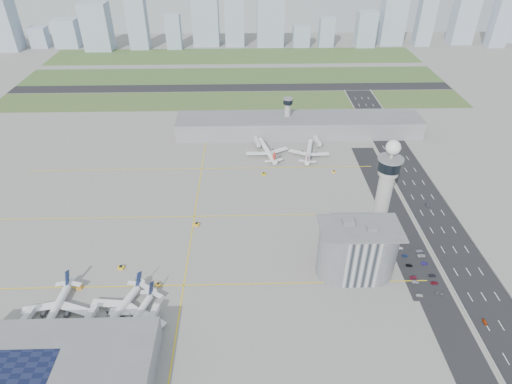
{
  "coord_description": "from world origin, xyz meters",
  "views": [
    {
      "loc": [
        -5.88,
        -190.41,
        167.42
      ],
      "look_at": [
        0.0,
        35.0,
        15.0
      ],
      "focal_mm": 30.0,
      "sensor_mm": 36.0,
      "label": 1
    }
  ],
  "objects_px": {
    "car_lot_0": "(420,295)",
    "car_hw_2": "(399,146)",
    "jet_bridge_near_0": "(17,334)",
    "jet_bridge_far_1": "(315,139)",
    "car_lot_7": "(435,283)",
    "car_lot_1": "(415,282)",
    "tug_3": "(197,224)",
    "car_hw_0": "(485,322)",
    "airplane_near_b": "(119,306)",
    "car_lot_4": "(405,256)",
    "tug_1": "(121,267)",
    "car_lot_2": "(413,277)",
    "tug_0": "(79,286)",
    "airplane_near_a": "(54,307)",
    "airplane_far_a": "(267,148)",
    "car_lot_5": "(400,248)",
    "airplane_far_b": "(309,149)",
    "tug_2": "(158,284)",
    "car_hw_4": "(367,118)",
    "control_tower": "(385,187)",
    "jet_bridge_near_1": "(82,332)",
    "car_lot_3": "(409,265)",
    "jet_bridge_far_0": "(255,139)",
    "car_lot_11": "(420,251)",
    "car_lot_9": "(424,263)",
    "car_lot_6": "(439,293)",
    "tug_5": "(334,172)",
    "secondary_tower": "(287,113)",
    "jet_bridge_near_2": "(147,331)",
    "car_lot_8": "(432,275)",
    "airplane_near_c": "(136,314)",
    "tug_4": "(264,174)",
    "car_lot_10": "(422,256)",
    "admin_building": "(357,250)"
  },
  "relations": [
    {
      "from": "car_lot_0",
      "to": "car_hw_2",
      "type": "bearing_deg",
      "value": -6.85
    },
    {
      "from": "jet_bridge_near_0",
      "to": "jet_bridge_far_1",
      "type": "relative_size",
      "value": 1.0
    },
    {
      "from": "car_lot_7",
      "to": "car_lot_1",
      "type": "bearing_deg",
      "value": 81.56
    },
    {
      "from": "tug_3",
      "to": "car_hw_0",
      "type": "bearing_deg",
      "value": -92.08
    },
    {
      "from": "airplane_near_b",
      "to": "car_lot_0",
      "type": "bearing_deg",
      "value": 114.18
    },
    {
      "from": "jet_bridge_far_1",
      "to": "car_lot_4",
      "type": "height_order",
      "value": "jet_bridge_far_1"
    },
    {
      "from": "car_lot_1",
      "to": "car_lot_4",
      "type": "xyz_separation_m",
      "value": [
        1.0,
        20.36,
        0.02
      ]
    },
    {
      "from": "tug_1",
      "to": "car_lot_2",
      "type": "distance_m",
      "value": 159.54
    },
    {
      "from": "tug_0",
      "to": "car_lot_1",
      "type": "distance_m",
      "value": 177.6
    },
    {
      "from": "airplane_near_b",
      "to": "airplane_near_a",
      "type": "bearing_deg",
      "value": -69.72
    },
    {
      "from": "jet_bridge_far_1",
      "to": "car_hw_0",
      "type": "xyz_separation_m",
      "value": [
        55.74,
        -190.27,
        -2.24
      ]
    },
    {
      "from": "airplane_far_a",
      "to": "jet_bridge_near_0",
      "type": "relative_size",
      "value": 2.98
    },
    {
      "from": "airplane_near_b",
      "to": "car_lot_5",
      "type": "height_order",
      "value": "airplane_near_b"
    },
    {
      "from": "airplane_far_b",
      "to": "tug_2",
      "type": "bearing_deg",
      "value": 156.56
    },
    {
      "from": "jet_bridge_far_1",
      "to": "tug_3",
      "type": "relative_size",
      "value": 4.19
    },
    {
      "from": "car_hw_2",
      "to": "car_hw_4",
      "type": "height_order",
      "value": "car_hw_4"
    },
    {
      "from": "control_tower",
      "to": "jet_bridge_near_1",
      "type": "distance_m",
      "value": 172.69
    },
    {
      "from": "jet_bridge_near_0",
      "to": "car_lot_3",
      "type": "bearing_deg",
      "value": -67.89
    },
    {
      "from": "jet_bridge_far_0",
      "to": "car_lot_11",
      "type": "xyz_separation_m",
      "value": [
        91.83,
        -139.11,
        -2.22
      ]
    },
    {
      "from": "car_hw_4",
      "to": "airplane_near_b",
      "type": "bearing_deg",
      "value": -120.07
    },
    {
      "from": "jet_bridge_near_0",
      "to": "tug_2",
      "type": "distance_m",
      "value": 67.33
    },
    {
      "from": "car_hw_2",
      "to": "car_lot_9",
      "type": "bearing_deg",
      "value": -92.18
    },
    {
      "from": "jet_bridge_near_0",
      "to": "car_lot_6",
      "type": "relative_size",
      "value": 3.51
    },
    {
      "from": "car_lot_7",
      "to": "car_hw_4",
      "type": "relative_size",
      "value": 1.15
    },
    {
      "from": "jet_bridge_far_0",
      "to": "car_lot_6",
      "type": "xyz_separation_m",
      "value": [
        90.98,
        -171.39,
        -2.3
      ]
    },
    {
      "from": "tug_5",
      "to": "car_lot_5",
      "type": "height_order",
      "value": "tug_5"
    },
    {
      "from": "secondary_tower",
      "to": "car_hw_2",
      "type": "relative_size",
      "value": 7.98
    },
    {
      "from": "jet_bridge_near_2",
      "to": "tug_3",
      "type": "bearing_deg",
      "value": -0.67
    },
    {
      "from": "jet_bridge_far_0",
      "to": "car_lot_11",
      "type": "distance_m",
      "value": 166.7
    },
    {
      "from": "tug_5",
      "to": "car_lot_8",
      "type": "bearing_deg",
      "value": -137.28
    },
    {
      "from": "airplane_near_c",
      "to": "tug_1",
      "type": "distance_m",
      "value": 39.99
    },
    {
      "from": "car_lot_5",
      "to": "car_lot_9",
      "type": "xyz_separation_m",
      "value": [
        9.92,
        -13.15,
        -0.01
      ]
    },
    {
      "from": "car_lot_6",
      "to": "car_hw_0",
      "type": "xyz_separation_m",
      "value": [
        14.76,
        -18.89,
        0.06
      ]
    },
    {
      "from": "tug_5",
      "to": "car_hw_0",
      "type": "height_order",
      "value": "tug_5"
    },
    {
      "from": "tug_0",
      "to": "tug_4",
      "type": "distance_m",
      "value": 149.85
    },
    {
      "from": "car_lot_4",
      "to": "car_lot_10",
      "type": "xyz_separation_m",
      "value": [
        9.37,
        -0.33,
        0.07
      ]
    },
    {
      "from": "airplane_far_a",
      "to": "jet_bridge_near_1",
      "type": "height_order",
      "value": "airplane_far_a"
    },
    {
      "from": "tug_0",
      "to": "car_hw_4",
      "type": "bearing_deg",
      "value": 38.86
    },
    {
      "from": "admin_building",
      "to": "jet_bridge_near_0",
      "type": "distance_m",
      "value": 170.0
    },
    {
      "from": "jet_bridge_far_0",
      "to": "car_lot_1",
      "type": "xyz_separation_m",
      "value": [
        81.12,
        -163.28,
        -2.29
      ]
    },
    {
      "from": "secondary_tower",
      "to": "car_hw_0",
      "type": "height_order",
      "value": "secondary_tower"
    },
    {
      "from": "jet_bridge_near_1",
      "to": "car_lot_11",
      "type": "xyz_separation_m",
      "value": [
        176.83,
        53.89,
        -2.22
      ]
    },
    {
      "from": "tug_1",
      "to": "car_lot_0",
      "type": "distance_m",
      "value": 159.95
    },
    {
      "from": "jet_bridge_near_2",
      "to": "tug_1",
      "type": "height_order",
      "value": "jet_bridge_near_2"
    },
    {
      "from": "admin_building",
      "to": "car_lot_7",
      "type": "distance_m",
      "value": 44.82
    },
    {
      "from": "jet_bridge_near_0",
      "to": "car_lot_10",
      "type": "relative_size",
      "value": 2.97
    },
    {
      "from": "tug_3",
      "to": "car_lot_9",
      "type": "distance_m",
      "value": 136.01
    },
    {
      "from": "tug_3",
      "to": "car_lot_10",
      "type": "bearing_deg",
      "value": -77.27
    },
    {
      "from": "jet_bridge_near_1",
      "to": "car_hw_2",
      "type": "height_order",
      "value": "jet_bridge_near_1"
    },
    {
      "from": "jet_bridge_near_0",
      "to": "car_lot_7",
      "type": "distance_m",
      "value": 208.06
    }
  ]
}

